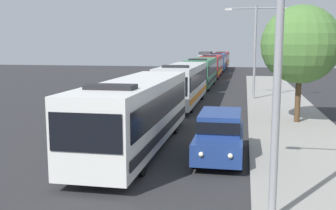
% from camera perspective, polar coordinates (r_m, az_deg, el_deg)
% --- Properties ---
extents(bus_lead, '(2.58, 11.89, 3.21)m').
position_cam_1_polar(bus_lead, '(17.66, -4.38, -0.84)').
color(bus_lead, silver).
rests_on(bus_lead, ground_plane).
extents(bus_second_in_line, '(2.58, 11.46, 3.21)m').
position_cam_1_polar(bus_second_in_line, '(30.56, 2.17, 3.19)').
color(bus_second_in_line, silver).
rests_on(bus_second_in_line, ground_plane).
extents(bus_middle, '(2.58, 12.06, 3.21)m').
position_cam_1_polar(bus_middle, '(43.58, 4.81, 4.81)').
color(bus_middle, '#33724C').
rests_on(bus_middle, ground_plane).
extents(bus_fourth_in_line, '(2.58, 11.74, 3.21)m').
position_cam_1_polar(bus_fourth_in_line, '(56.83, 6.25, 5.68)').
color(bus_fourth_in_line, maroon).
rests_on(bus_fourth_in_line, ground_plane).
extents(bus_rear, '(2.58, 10.82, 3.21)m').
position_cam_1_polar(bus_rear, '(69.83, 7.13, 6.21)').
color(bus_rear, '#284C8C').
rests_on(bus_rear, ground_plane).
extents(bus_tail_end, '(2.58, 12.38, 3.21)m').
position_cam_1_polar(bus_tail_end, '(82.74, 7.73, 6.57)').
color(bus_tail_end, maroon).
rests_on(bus_tail_end, ground_plane).
extents(white_suv, '(1.86, 4.88, 1.90)m').
position_cam_1_polar(white_suv, '(16.33, 7.47, -4.02)').
color(white_suv, navy).
rests_on(white_suv, ground_plane).
extents(box_truck_oncoming, '(2.35, 6.88, 3.15)m').
position_cam_1_polar(box_truck_oncoming, '(81.90, 5.36, 6.59)').
color(box_truck_oncoming, '#B7B7BC').
rests_on(box_truck_oncoming, ground_plane).
extents(streetlamp_near, '(6.55, 0.28, 8.60)m').
position_cam_1_polar(streetlamp_near, '(10.10, 15.79, 13.08)').
color(streetlamp_near, gray).
rests_on(streetlamp_near, sidewalk).
extents(streetlamp_mid, '(4.97, 0.28, 7.55)m').
position_cam_1_polar(streetlamp_mid, '(33.61, 12.38, 8.75)').
color(streetlamp_mid, gray).
rests_on(streetlamp_mid, sidewalk).
extents(roadside_tree, '(4.44, 4.44, 6.67)m').
position_cam_1_polar(roadside_tree, '(23.93, 18.45, 8.21)').
color(roadside_tree, '#4C3823').
rests_on(roadside_tree, sidewalk).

